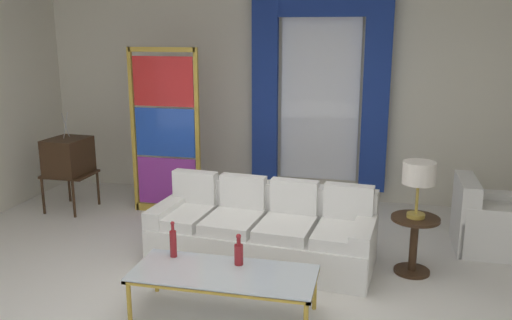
% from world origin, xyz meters
% --- Properties ---
extents(ground_plane, '(16.00, 16.00, 0.00)m').
position_xyz_m(ground_plane, '(0.00, 0.00, 0.00)').
color(ground_plane, white).
extents(wall_rear, '(8.00, 0.12, 3.00)m').
position_xyz_m(wall_rear, '(0.00, 3.06, 1.50)').
color(wall_rear, silver).
rests_on(wall_rear, ground).
extents(curtained_window, '(2.00, 0.17, 2.70)m').
position_xyz_m(curtained_window, '(0.50, 2.89, 1.74)').
color(curtained_window, white).
rests_on(curtained_window, ground).
extents(couch_white_long, '(2.41, 1.13, 0.86)m').
position_xyz_m(couch_white_long, '(0.17, 0.73, 0.31)').
color(couch_white_long, white).
rests_on(couch_white_long, ground).
extents(coffee_table, '(1.57, 0.65, 0.41)m').
position_xyz_m(coffee_table, '(0.09, -0.52, 0.38)').
color(coffee_table, silver).
rests_on(coffee_table, ground).
extents(bottle_blue_decanter, '(0.06, 0.06, 0.34)m').
position_xyz_m(bottle_blue_decanter, '(-0.44, -0.31, 0.55)').
color(bottle_blue_decanter, maroon).
rests_on(bottle_blue_decanter, coffee_table).
extents(bottle_crystal_tall, '(0.08, 0.08, 0.29)m').
position_xyz_m(bottle_crystal_tall, '(0.18, -0.34, 0.52)').
color(bottle_crystal_tall, maroon).
rests_on(bottle_crystal_tall, coffee_table).
extents(vintage_tv, '(0.62, 0.63, 1.35)m').
position_xyz_m(vintage_tv, '(-2.75, 1.73, 0.73)').
color(vintage_tv, '#382314').
rests_on(vintage_tv, ground).
extents(armchair_white, '(0.83, 0.83, 0.80)m').
position_xyz_m(armchair_white, '(2.57, 1.56, 0.29)').
color(armchair_white, white).
rests_on(armchair_white, ground).
extents(stained_glass_divider, '(0.95, 0.05, 2.20)m').
position_xyz_m(stained_glass_divider, '(-1.41, 1.91, 1.06)').
color(stained_glass_divider, gold).
rests_on(stained_glass_divider, ground).
extents(peacock_figurine, '(0.44, 0.60, 0.50)m').
position_xyz_m(peacock_figurine, '(-1.01, 1.56, 0.22)').
color(peacock_figurine, beige).
rests_on(peacock_figurine, ground).
extents(round_side_table, '(0.48, 0.48, 0.59)m').
position_xyz_m(round_side_table, '(1.72, 0.73, 0.36)').
color(round_side_table, '#382314').
rests_on(round_side_table, ground).
extents(table_lamp_brass, '(0.32, 0.32, 0.57)m').
position_xyz_m(table_lamp_brass, '(1.72, 0.73, 1.03)').
color(table_lamp_brass, '#B29338').
rests_on(table_lamp_brass, round_side_table).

